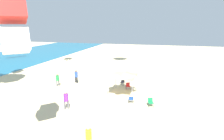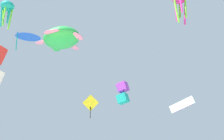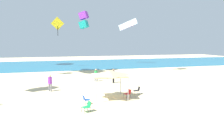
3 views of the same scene
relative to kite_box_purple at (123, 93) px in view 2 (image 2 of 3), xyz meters
The scene contains 6 objects.
kite_box_purple is the anchor object (origin of this frame).
kite_diamond_yellow 9.67m from the kite_box_purple, 116.69° to the left, with size 2.74×0.40×3.94m.
kite_parafoil_white 16.89m from the kite_box_purple, 42.65° to the left, with size 4.08×3.34×2.95m.
kite_turtle_green 10.85m from the kite_box_purple, 162.30° to the right, with size 6.94×7.39×2.51m.
kite_delta_blue 22.79m from the kite_box_purple, 148.00° to the left, with size 5.55×5.58×3.61m.
kite_octopus_teal 18.21m from the kite_box_purple, 161.74° to the right, with size 1.61×1.61×3.58m.
Camera 2 is at (-2.33, -14.52, 2.53)m, focal length 39.59 mm.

